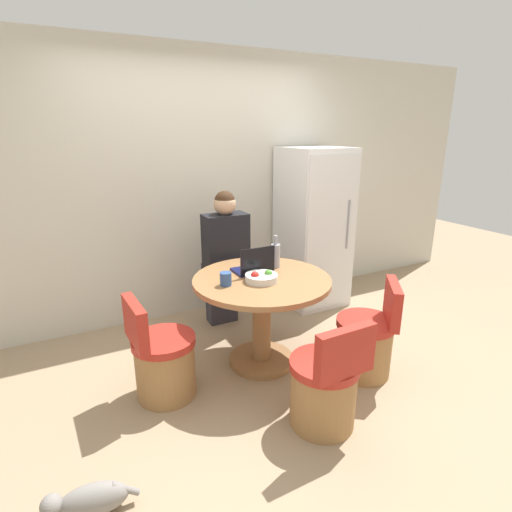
# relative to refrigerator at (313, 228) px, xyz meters

# --- Properties ---
(ground_plane) EXTENTS (12.00, 12.00, 0.00)m
(ground_plane) POSITION_rel_refrigerator_xyz_m (-1.12, -1.08, -0.84)
(ground_plane) COLOR #9E8466
(wall_back) EXTENTS (7.00, 0.06, 2.60)m
(wall_back) POSITION_rel_refrigerator_xyz_m (-1.12, 0.38, 0.46)
(wall_back) COLOR beige
(wall_back) RESTS_ON ground_plane
(refrigerator) EXTENTS (0.63, 0.68, 1.68)m
(refrigerator) POSITION_rel_refrigerator_xyz_m (0.00, 0.00, 0.00)
(refrigerator) COLOR white
(refrigerator) RESTS_ON ground_plane
(dining_table) EXTENTS (1.07, 1.07, 0.75)m
(dining_table) POSITION_rel_refrigerator_xyz_m (-1.09, -0.88, -0.31)
(dining_table) COLOR olive
(dining_table) RESTS_ON ground_plane
(chair_left_side) EXTENTS (0.45, 0.45, 0.77)m
(chair_left_side) POSITION_rel_refrigerator_xyz_m (-1.91, -0.93, -0.57)
(chair_left_side) COLOR #9E7042
(chair_left_side) RESTS_ON ground_plane
(chair_near_camera) EXTENTS (0.45, 0.45, 0.77)m
(chair_near_camera) POSITION_rel_refrigerator_xyz_m (-1.07, -1.70, -0.57)
(chair_near_camera) COLOR #9E7042
(chair_near_camera) RESTS_ON ground_plane
(chair_near_right_corner) EXTENTS (0.52, 0.51, 0.77)m
(chair_near_right_corner) POSITION_rel_refrigerator_xyz_m (-0.44, -1.38, -0.57)
(chair_near_right_corner) COLOR #9E7042
(chair_near_right_corner) RESTS_ON ground_plane
(person_seated) EXTENTS (0.40, 0.37, 1.33)m
(person_seated) POSITION_rel_refrigerator_xyz_m (-1.09, -0.12, -0.11)
(person_seated) COLOR #2D2D38
(person_seated) RESTS_ON ground_plane
(laptop) EXTENTS (0.30, 0.21, 0.22)m
(laptop) POSITION_rel_refrigerator_xyz_m (-1.09, -0.74, -0.04)
(laptop) COLOR #141947
(laptop) RESTS_ON dining_table
(fruit_bowl) EXTENTS (0.25, 0.25, 0.09)m
(fruit_bowl) POSITION_rel_refrigerator_xyz_m (-1.13, -0.94, -0.06)
(fruit_bowl) COLOR beige
(fruit_bowl) RESTS_ON dining_table
(coffee_cup) EXTENTS (0.09, 0.09, 0.10)m
(coffee_cup) POSITION_rel_refrigerator_xyz_m (-1.40, -0.89, -0.04)
(coffee_cup) COLOR #2D4C84
(coffee_cup) RESTS_ON dining_table
(bottle) EXTENTS (0.08, 0.08, 0.27)m
(bottle) POSITION_rel_refrigerator_xyz_m (-0.87, -0.71, 0.02)
(bottle) COLOR #9999A3
(bottle) RESTS_ON dining_table
(cat) EXTENTS (0.46, 0.19, 0.17)m
(cat) POSITION_rel_refrigerator_xyz_m (-2.50, -1.70, -0.75)
(cat) COLOR gray
(cat) RESTS_ON ground_plane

